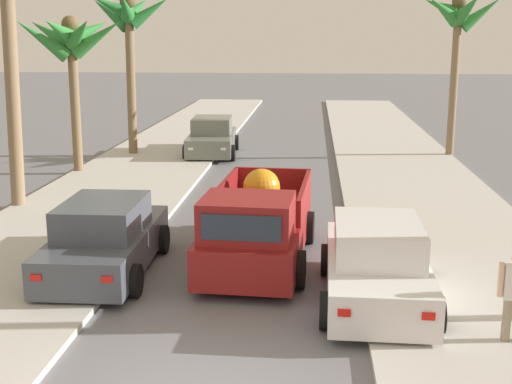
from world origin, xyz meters
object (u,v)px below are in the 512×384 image
at_px(car_right_near, 376,265).
at_px(palm_tree_left_back, 71,41).
at_px(pickup_truck, 258,227).
at_px(palm_tree_left_fore, 459,22).
at_px(palm_tree_right_back, 127,23).
at_px(car_left_near, 105,239).
at_px(car_left_mid, 212,138).

relative_size(car_right_near, palm_tree_left_back, 0.78).
distance_m(pickup_truck, palm_tree_left_back, 12.05).
height_order(palm_tree_left_fore, palm_tree_right_back, palm_tree_right_back).
distance_m(car_left_near, car_right_near, 5.51).
height_order(pickup_truck, car_left_mid, pickup_truck).
bearing_deg(pickup_truck, palm_tree_right_back, 115.81).
bearing_deg(palm_tree_left_back, car_right_near, -49.01).
bearing_deg(pickup_truck, car_right_near, -39.47).
bearing_deg(car_left_mid, pickup_truck, -77.31).
distance_m(pickup_truck, car_left_near, 3.18).
relative_size(pickup_truck, car_right_near, 1.24).
xyz_separation_m(pickup_truck, car_right_near, (2.34, -1.92, -0.09)).
distance_m(car_left_mid, palm_tree_left_back, 7.05).
bearing_deg(car_left_near, palm_tree_left_back, 112.49).
bearing_deg(palm_tree_right_back, pickup_truck, -64.19).
relative_size(pickup_truck, palm_tree_left_back, 0.96).
xyz_separation_m(palm_tree_left_fore, palm_tree_left_back, (-13.79, -4.42, -0.72)).
height_order(car_left_near, palm_tree_left_back, palm_tree_left_back).
bearing_deg(car_left_mid, car_left_near, -90.45).
height_order(pickup_truck, palm_tree_left_fore, palm_tree_left_fore).
distance_m(palm_tree_left_back, palm_tree_right_back, 4.07).
bearing_deg(palm_tree_left_back, palm_tree_left_fore, 17.79).
height_order(car_right_near, palm_tree_right_back, palm_tree_right_back).
xyz_separation_m(car_left_near, palm_tree_left_fore, (9.73, 14.22, 4.59)).
height_order(palm_tree_left_fore, palm_tree_left_back, palm_tree_left_fore).
relative_size(pickup_truck, palm_tree_left_fore, 0.83).
bearing_deg(pickup_truck, car_left_mid, 102.69).
height_order(pickup_truck, car_right_near, pickup_truck).
height_order(car_right_near, car_left_mid, same).
relative_size(car_left_mid, palm_tree_left_fore, 0.68).
relative_size(car_left_near, car_right_near, 1.00).
height_order(car_right_near, palm_tree_left_back, palm_tree_left_back).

